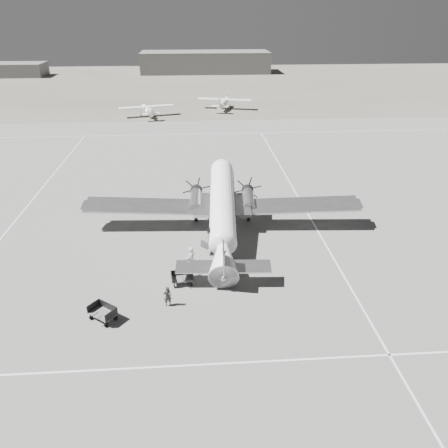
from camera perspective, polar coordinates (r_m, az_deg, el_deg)
The scene contains 16 objects.
ground at distance 38.98m, azimuth -3.96°, elevation -3.42°, with size 260.00×260.00×0.00m, color slate.
taxi_line_near at distance 27.70m, azimuth -3.68°, elevation -17.90°, with size 60.00×0.15×0.01m, color silver.
taxi_line_right at distance 40.70m, azimuth 13.20°, elevation -2.73°, with size 0.15×80.00×0.01m, color silver.
taxi_line_left at distance 51.29m, azimuth -24.62°, elevation 1.72°, with size 0.15×60.00×0.01m, color silver.
taxi_line_horizon at distance 76.34m, azimuth -4.24°, elevation 11.63°, with size 90.00×0.15×0.01m, color silver.
grass_infield at distance 130.30m, azimuth -4.37°, elevation 17.75°, with size 260.00×90.00×0.01m, color #646054.
hangar_main at distance 154.77m, azimuth -2.47°, elevation 20.38°, with size 42.00×14.00×6.60m.
shed_secondary at distance 159.74m, azimuth -25.60°, elevation 17.72°, with size 18.00×10.00×4.00m, color #555555.
dc3_airliner at distance 40.20m, azimuth -0.20°, elevation 1.72°, with size 26.90×18.67×5.12m, color silver, non-canonical shape.
light_plane_left at distance 90.26m, azimuth -10.00°, elevation 14.34°, with size 10.86×8.81×2.25m, color white, non-canonical shape.
light_plane_right at distance 95.75m, azimuth -0.01°, elevation 15.44°, with size 11.60×9.41×2.41m, color white, non-canonical shape.
baggage_cart_near at distance 34.29m, azimuth -5.48°, elevation -7.06°, with size 1.77×1.25×1.00m, color #555555, non-canonical shape.
baggage_cart_far at distance 31.66m, azimuth -15.57°, elevation -11.16°, with size 1.92×1.36×1.09m, color #555555, non-canonical shape.
ground_crew at distance 31.95m, azimuth -7.40°, elevation -9.31°, with size 0.59×0.39×1.61m, color #303030.
ramp_agent at distance 34.76m, azimuth -4.47°, elevation -5.61°, with size 0.93×0.73×1.92m, color beige.
passenger at distance 36.53m, azimuth -4.28°, elevation -4.19°, with size 0.78×0.51×1.59m, color beige.
Camera 1 is at (0.28, -33.86, 19.31)m, focal length 35.00 mm.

